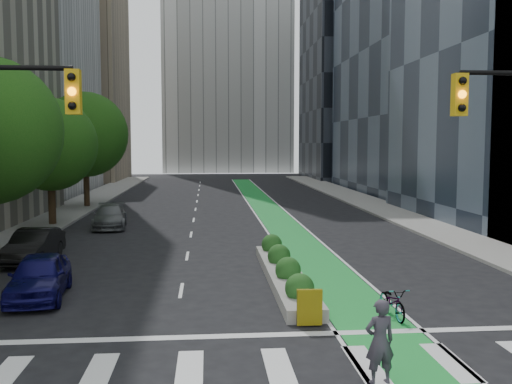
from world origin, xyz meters
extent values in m
plane|color=black|center=(0.00, 0.00, 0.00)|extent=(160.00, 160.00, 0.00)
cube|color=gray|center=(-11.80, 25.00, 0.07)|extent=(3.60, 90.00, 0.15)
cube|color=gray|center=(11.80, 25.00, 0.07)|extent=(3.60, 90.00, 0.15)
cube|color=green|center=(3.00, 30.00, 0.01)|extent=(2.20, 70.00, 0.01)
cube|color=tan|center=(-20.00, 66.00, 13.00)|extent=(14.00, 16.00, 26.00)
cube|color=black|center=(20.00, 68.00, 14.00)|extent=(14.00, 18.00, 28.00)
cylinder|color=black|center=(-11.00, 22.00, 2.24)|extent=(0.44, 0.44, 4.48)
sphere|color=#124A10|center=(-11.00, 22.00, 4.96)|extent=(5.60, 5.60, 5.60)
cylinder|color=black|center=(-11.00, 32.00, 2.58)|extent=(0.44, 0.44, 5.15)
sphere|color=#124A10|center=(-11.00, 32.00, 5.70)|extent=(6.60, 6.60, 6.60)
cube|color=gold|center=(-4.70, 0.50, 6.25)|extent=(0.34, 0.28, 1.05)
sphere|color=orange|center=(-4.70, 0.34, 6.25)|extent=(0.20, 0.20, 0.20)
cube|color=gold|center=(4.70, 0.50, 6.25)|extent=(0.34, 0.28, 1.05)
sphere|color=orange|center=(4.70, 0.34, 6.25)|extent=(0.20, 0.20, 0.20)
cube|color=gray|center=(1.20, 7.00, 0.20)|extent=(1.20, 10.00, 0.40)
cube|color=yellow|center=(1.20, 1.80, 0.55)|extent=(0.70, 0.12, 1.00)
sphere|color=#194C19|center=(1.20, 3.50, 0.65)|extent=(0.90, 0.90, 0.90)
sphere|color=#194C19|center=(1.20, 6.00, 0.65)|extent=(0.90, 0.90, 0.90)
sphere|color=#194C19|center=(1.20, 8.50, 0.65)|extent=(0.90, 0.90, 0.90)
sphere|color=#194C19|center=(1.20, 11.00, 0.65)|extent=(0.90, 0.90, 0.90)
imported|color=gray|center=(3.76, 2.46, 0.46)|extent=(0.76, 1.79, 0.92)
imported|color=#3C3742|center=(2.00, -2.00, 0.91)|extent=(0.72, 0.54, 1.82)
imported|color=#0E0C4A|center=(-7.06, 5.43, 0.72)|extent=(2.14, 4.40, 1.44)
imported|color=black|center=(-8.94, 11.28, 0.70)|extent=(1.64, 4.30, 1.40)
imported|color=#575A5C|center=(-7.40, 21.00, 0.67)|extent=(2.37, 4.80, 1.34)
camera|label=1|loc=(-1.57, -13.35, 5.06)|focal=40.00mm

